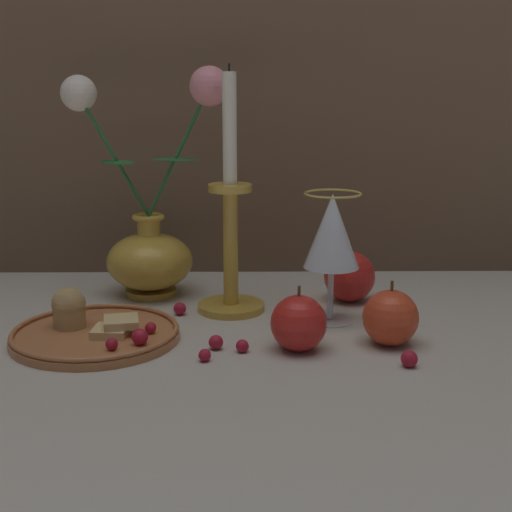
% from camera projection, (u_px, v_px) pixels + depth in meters
% --- Properties ---
extents(ground_plane, '(2.40, 2.40, 0.00)m').
position_uv_depth(ground_plane, '(191.00, 328.00, 0.93)').
color(ground_plane, '#B7B2A3').
rests_on(ground_plane, ground).
extents(vase, '(0.24, 0.13, 0.34)m').
position_uv_depth(vase, '(150.00, 231.00, 1.05)').
color(vase, gold).
rests_on(vase, ground_plane).
extents(plate_with_pastries, '(0.21, 0.21, 0.06)m').
position_uv_depth(plate_with_pastries, '(93.00, 330.00, 0.88)').
color(plate_with_pastries, '#B77042').
rests_on(plate_with_pastries, ground_plane).
extents(wine_glass, '(0.08, 0.08, 0.17)m').
position_uv_depth(wine_glass, '(332.00, 236.00, 0.93)').
color(wine_glass, silver).
rests_on(wine_glass, ground_plane).
extents(candlestick, '(0.09, 0.09, 0.34)m').
position_uv_depth(candlestick, '(231.00, 236.00, 0.98)').
color(candlestick, gold).
rests_on(candlestick, ground_plane).
extents(apple_beside_vase, '(0.07, 0.07, 0.08)m').
position_uv_depth(apple_beside_vase, '(299.00, 323.00, 0.84)').
color(apple_beside_vase, red).
rests_on(apple_beside_vase, ground_plane).
extents(apple_near_glass, '(0.07, 0.07, 0.08)m').
position_uv_depth(apple_near_glass, '(391.00, 318.00, 0.86)').
color(apple_near_glass, '#D14223').
rests_on(apple_near_glass, ground_plane).
extents(apple_at_table_edge, '(0.07, 0.07, 0.09)m').
position_uv_depth(apple_at_table_edge, '(349.00, 276.00, 1.04)').
color(apple_at_table_edge, red).
rests_on(apple_at_table_edge, ground_plane).
extents(berry_near_plate, '(0.02, 0.02, 0.02)m').
position_uv_depth(berry_near_plate, '(216.00, 342.00, 0.85)').
color(berry_near_plate, '#AD192D').
rests_on(berry_near_plate, ground_plane).
extents(berry_front_center, '(0.02, 0.02, 0.02)m').
position_uv_depth(berry_front_center, '(242.00, 346.00, 0.84)').
color(berry_front_center, '#AD192D').
rests_on(berry_front_center, ground_plane).
extents(berry_by_glass_stem, '(0.01, 0.01, 0.01)m').
position_uv_depth(berry_by_glass_stem, '(205.00, 355.00, 0.82)').
color(berry_by_glass_stem, '#AD192D').
rests_on(berry_by_glass_stem, ground_plane).
extents(berry_under_candlestick, '(0.02, 0.02, 0.02)m').
position_uv_depth(berry_under_candlestick, '(409.00, 359.00, 0.80)').
color(berry_under_candlestick, '#AD192D').
rests_on(berry_under_candlestick, ground_plane).
extents(berry_far_right, '(0.02, 0.02, 0.02)m').
position_uv_depth(berry_far_right, '(180.00, 309.00, 0.98)').
color(berry_far_right, '#AD192D').
rests_on(berry_far_right, ground_plane).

